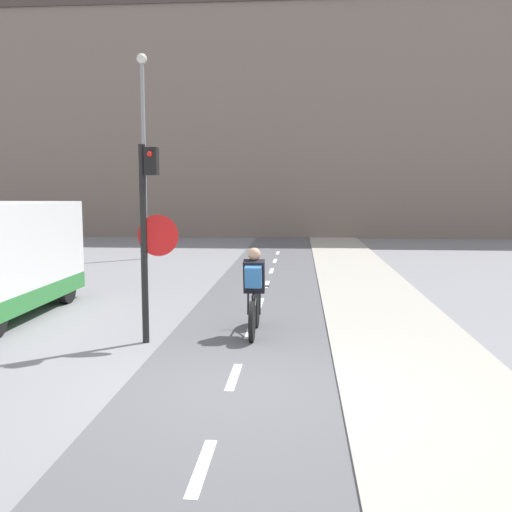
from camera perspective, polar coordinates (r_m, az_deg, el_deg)
The scene contains 7 objects.
ground_plane at distance 7.33m, azimuth -2.69°, elevation -13.38°, with size 120.00×120.00×0.00m, color gray.
bike_lane at distance 7.34m, azimuth -2.68°, elevation -13.28°, with size 2.73×60.00×0.02m.
sidewalk_strip at distance 7.47m, azimuth 17.80°, elevation -13.11°, with size 2.40×60.00×0.05m.
building_row_background at distance 32.30m, azimuth 2.93°, elevation 13.19°, with size 60.00×5.20×12.34m.
traffic_light_pole at distance 9.35m, azimuth -10.71°, elevation 3.39°, with size 0.67×0.25×3.23m.
street_lamp_far at distance 21.07m, azimuth -11.18°, elevation 11.67°, with size 0.36×0.36×7.24m.
cyclist_near at distance 9.83m, azimuth -0.18°, elevation -3.84°, with size 0.46×1.69×1.52m.
Camera 1 is at (0.86, -6.83, 2.51)m, focal length 40.00 mm.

